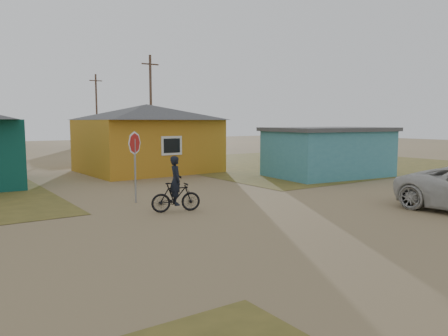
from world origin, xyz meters
The scene contains 9 objects.
ground centered at (0.00, 0.00, 0.00)m, with size 120.00×120.00×0.00m, color #88714E.
grass_ne centered at (14.00, 13.00, 0.01)m, with size 20.00×18.00×0.00m, color brown.
house_yellow centered at (2.50, 14.00, 2.00)m, with size 7.72×6.76×3.90m.
shed_turquoise centered at (9.50, 6.50, 1.31)m, with size 6.71×4.93×2.60m.
house_beige_east centered at (10.00, 40.00, 1.86)m, with size 6.95×6.05×3.60m.
utility_pole_near centered at (6.50, 22.00, 4.14)m, with size 1.40×0.20×8.00m.
utility_pole_far centered at (7.50, 38.00, 4.14)m, with size 1.40×0.20×8.00m.
stop_sign centered at (-2.03, 5.12, 1.88)m, with size 0.82×0.25×2.57m.
cyclist centered at (-1.59, 2.88, 0.66)m, with size 1.67×0.86×1.82m.
Camera 1 is at (-8.18, -9.48, 2.93)m, focal length 35.00 mm.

